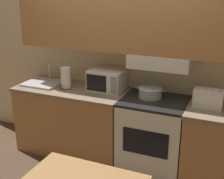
# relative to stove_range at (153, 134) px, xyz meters

# --- Properties ---
(ground_plane) EXTENTS (16.00, 16.00, 0.00)m
(ground_plane) POSITION_rel_stove_range_xyz_m (-0.47, 0.32, -0.44)
(ground_plane) COLOR #4C3828
(wall_back) EXTENTS (5.04, 0.38, 2.55)m
(wall_back) POSITION_rel_stove_range_xyz_m (-0.46, 0.25, 1.03)
(wall_back) COLOR beige
(wall_back) RESTS_ON ground_plane
(lower_counter_main) EXTENTS (1.42, 0.66, 0.88)m
(lower_counter_main) POSITION_rel_stove_range_xyz_m (-1.09, -0.00, 0.00)
(lower_counter_main) COLOR #B27A47
(lower_counter_main) RESTS_ON ground_plane
(lower_counter_right_stub) EXTENTS (0.48, 0.66, 0.88)m
(lower_counter_right_stub) POSITION_rel_stove_range_xyz_m (0.62, -0.00, 0.00)
(lower_counter_right_stub) COLOR #B27A47
(lower_counter_right_stub) RESTS_ON ground_plane
(stove_range) EXTENTS (0.74, 0.64, 0.88)m
(stove_range) POSITION_rel_stove_range_xyz_m (0.00, 0.00, 0.00)
(stove_range) COLOR white
(stove_range) RESTS_ON ground_plane
(cooking_pot) EXTENTS (0.36, 0.28, 0.12)m
(cooking_pot) POSITION_rel_stove_range_xyz_m (-0.07, 0.06, 0.50)
(cooking_pot) COLOR #B7BABF
(cooking_pot) RESTS_ON stove_range
(microwave) EXTENTS (0.42, 0.36, 0.26)m
(microwave) POSITION_rel_stove_range_xyz_m (-0.65, 0.12, 0.57)
(microwave) COLOR white
(microwave) RESTS_ON lower_counter_main
(toaster) EXTENTS (0.32, 0.18, 0.20)m
(toaster) POSITION_rel_stove_range_xyz_m (0.58, 0.02, 0.54)
(toaster) COLOR white
(toaster) RESTS_ON lower_counter_right_stub
(sink_basin) EXTENTS (0.46, 0.41, 0.26)m
(sink_basin) POSITION_rel_stove_range_xyz_m (-1.52, -0.00, 0.46)
(sink_basin) COLOR #B7BABF
(sink_basin) RESTS_ON lower_counter_main
(paper_towel_roll) EXTENTS (0.14, 0.14, 0.27)m
(paper_towel_roll) POSITION_rel_stove_range_xyz_m (-1.15, -0.04, 0.58)
(paper_towel_roll) COLOR black
(paper_towel_roll) RESTS_ON lower_counter_main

